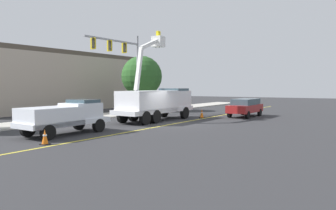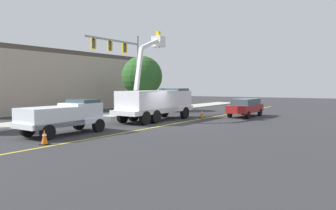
{
  "view_description": "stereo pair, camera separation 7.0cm",
  "coord_description": "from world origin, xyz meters",
  "px_view_note": "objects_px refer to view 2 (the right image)",
  "views": [
    {
      "loc": [
        -21.65,
        -11.22,
        2.95
      ],
      "look_at": [
        0.79,
        0.79,
        1.4
      ],
      "focal_mm": 34.37,
      "sensor_mm": 36.0,
      "label": 1
    },
    {
      "loc": [
        -21.61,
        -11.28,
        2.95
      ],
      "look_at": [
        0.79,
        0.79,
        1.4
      ],
      "focal_mm": 34.37,
      "sensor_mm": 36.0,
      "label": 2
    }
  ],
  "objects_px": {
    "passing_minivan": "(246,106)",
    "traffic_signal_mast": "(123,58)",
    "utility_bucket_truck": "(157,101)",
    "traffic_cone_leading": "(44,137)",
    "service_pickup_truck": "(64,116)",
    "traffic_cone_mid_front": "(202,114)"
  },
  "relations": [
    {
      "from": "passing_minivan",
      "to": "traffic_signal_mast",
      "type": "bearing_deg",
      "value": 112.99
    },
    {
      "from": "utility_bucket_truck",
      "to": "traffic_cone_leading",
      "type": "relative_size",
      "value": 11.12
    },
    {
      "from": "utility_bucket_truck",
      "to": "service_pickup_truck",
      "type": "height_order",
      "value": "utility_bucket_truck"
    },
    {
      "from": "passing_minivan",
      "to": "traffic_cone_leading",
      "type": "height_order",
      "value": "passing_minivan"
    },
    {
      "from": "traffic_signal_mast",
      "to": "traffic_cone_mid_front",
      "type": "bearing_deg",
      "value": -78.28
    },
    {
      "from": "passing_minivan",
      "to": "service_pickup_truck",
      "type": "bearing_deg",
      "value": 157.35
    },
    {
      "from": "utility_bucket_truck",
      "to": "traffic_cone_leading",
      "type": "bearing_deg",
      "value": -176.91
    },
    {
      "from": "utility_bucket_truck",
      "to": "passing_minivan",
      "type": "bearing_deg",
      "value": -39.97
    },
    {
      "from": "traffic_cone_leading",
      "to": "traffic_cone_mid_front",
      "type": "distance_m",
      "value": 16.16
    },
    {
      "from": "utility_bucket_truck",
      "to": "traffic_cone_mid_front",
      "type": "relative_size",
      "value": 10.44
    },
    {
      "from": "service_pickup_truck",
      "to": "traffic_cone_leading",
      "type": "distance_m",
      "value": 3.43
    },
    {
      "from": "utility_bucket_truck",
      "to": "passing_minivan",
      "type": "distance_m",
      "value": 8.96
    },
    {
      "from": "service_pickup_truck",
      "to": "traffic_cone_mid_front",
      "type": "distance_m",
      "value": 13.63
    },
    {
      "from": "service_pickup_truck",
      "to": "passing_minivan",
      "type": "relative_size",
      "value": 1.16
    },
    {
      "from": "traffic_cone_leading",
      "to": "traffic_signal_mast",
      "type": "xyz_separation_m",
      "value": [
        14.46,
        5.75,
        5.26
      ]
    },
    {
      "from": "traffic_signal_mast",
      "to": "utility_bucket_truck",
      "type": "bearing_deg",
      "value": -113.89
    },
    {
      "from": "utility_bucket_truck",
      "to": "traffic_cone_mid_front",
      "type": "distance_m",
      "value": 4.77
    },
    {
      "from": "utility_bucket_truck",
      "to": "passing_minivan",
      "type": "height_order",
      "value": "utility_bucket_truck"
    },
    {
      "from": "passing_minivan",
      "to": "traffic_cone_leading",
      "type": "bearing_deg",
      "value": 165.07
    },
    {
      "from": "service_pickup_truck",
      "to": "traffic_cone_leading",
      "type": "height_order",
      "value": "service_pickup_truck"
    },
    {
      "from": "traffic_cone_mid_front",
      "to": "traffic_signal_mast",
      "type": "bearing_deg",
      "value": 101.72
    },
    {
      "from": "utility_bucket_truck",
      "to": "traffic_signal_mast",
      "type": "xyz_separation_m",
      "value": [
        2.25,
        5.09,
        4.0
      ]
    }
  ]
}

